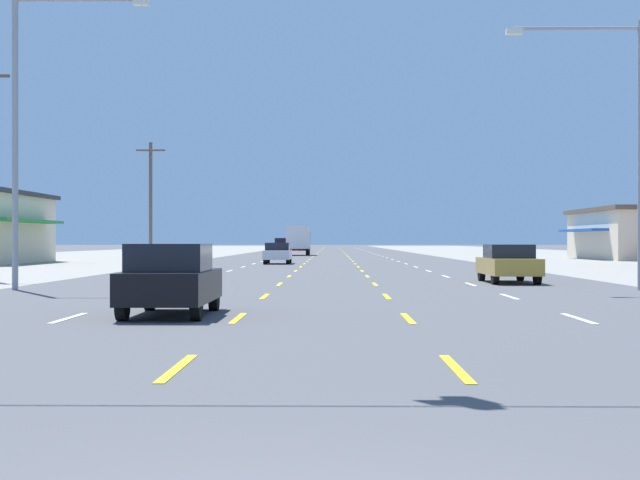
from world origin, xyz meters
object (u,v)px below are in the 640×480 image
suv_far_left_far (282,245)px  sedan_inner_left_mid (278,253)px  hatchback_inner_left_nearest (171,279)px  streetlight_right_row_0 (625,131)px  box_truck_inner_left_midfar (298,239)px  streetlight_left_row_0 (30,116)px  sedan_far_right_near (508,263)px

suv_far_left_far → sedan_inner_left_mid: bearing=-87.1°
hatchback_inner_left_nearest → streetlight_right_row_0: streetlight_right_row_0 is taller
suv_far_left_far → streetlight_right_row_0: bearing=-80.8°
box_truck_inner_left_midfar → streetlight_right_row_0: streetlight_right_row_0 is taller
sedan_inner_left_mid → suv_far_left_far: (-3.48, 68.58, 0.27)m
streetlight_left_row_0 → streetlight_right_row_0: size_ratio=1.11×
sedan_far_right_near → streetlight_left_row_0: bearing=-161.9°
hatchback_inner_left_nearest → streetlight_left_row_0: size_ratio=0.40×
sedan_far_right_near → streetlight_right_row_0: (2.74, -5.41, 4.39)m
sedan_inner_left_mid → suv_far_left_far: 68.67m
streetlight_left_row_0 → suv_far_left_far: bearing=88.6°
streetlight_right_row_0 → sedan_far_right_near: bearing=116.9°
hatchback_inner_left_nearest → streetlight_right_row_0: size_ratio=0.45×
suv_far_left_far → streetlight_right_row_0: streetlight_right_row_0 is taller
streetlight_right_row_0 → sedan_inner_left_mid: bearing=111.2°
suv_far_left_far → streetlight_left_row_0: size_ratio=0.50×
suv_far_left_far → streetlight_right_row_0: (16.73, -102.79, 4.12)m
box_truck_inner_left_midfar → streetlight_right_row_0: size_ratio=0.83×
sedan_inner_left_mid → streetlight_left_row_0: bearing=-100.1°
sedan_far_right_near → hatchback_inner_left_nearest: bearing=-122.8°
hatchback_inner_left_nearest → sedan_far_right_near: hatchback_inner_left_nearest is taller
sedan_inner_left_mid → sedan_far_right_near: bearing=-70.0°
box_truck_inner_left_midfar → streetlight_left_row_0: 71.92m
box_truck_inner_left_midfar → suv_far_left_far: box_truck_inner_left_midfar is taller
sedan_inner_left_mid → streetlight_right_row_0: (13.25, -34.22, 4.39)m
hatchback_inner_left_nearest → suv_far_left_far: (-3.83, 113.13, 0.24)m
hatchback_inner_left_nearest → sedan_far_right_near: bearing=57.2°
sedan_far_right_near → suv_far_left_far: (-13.99, 97.39, 0.27)m
streetlight_right_row_0 → box_truck_inner_left_midfar: bearing=100.4°
streetlight_right_row_0 → suv_far_left_far: bearing=99.2°
suv_far_left_far → streetlight_left_row_0: 102.93m
sedan_far_right_near → box_truck_inner_left_midfar: bearing=99.0°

